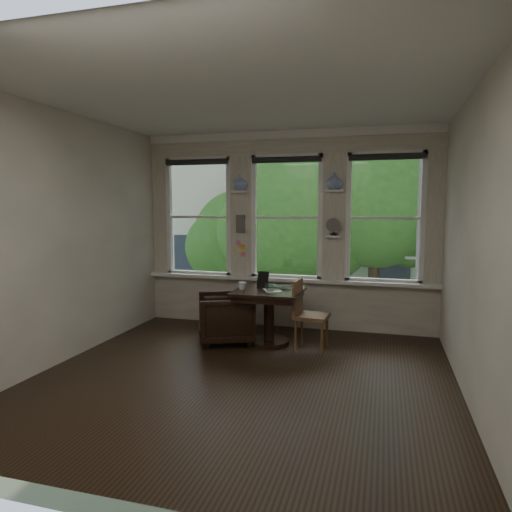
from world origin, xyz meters
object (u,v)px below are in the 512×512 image
(mug, at_px, (242,286))
(armchair_left, at_px, (226,318))
(laptop, at_px, (278,288))
(table, at_px, (269,317))
(side_chair_right, at_px, (312,316))

(mug, bearing_deg, armchair_left, 179.18)
(armchair_left, relative_size, laptop, 2.21)
(armchair_left, xyz_separation_m, laptop, (0.70, 0.16, 0.42))
(laptop, bearing_deg, table, -146.66)
(armchair_left, relative_size, mug, 6.71)
(side_chair_right, relative_size, laptop, 2.72)
(table, bearing_deg, side_chair_right, -11.56)
(table, xyz_separation_m, mug, (-0.35, -0.10, 0.43))
(table, bearing_deg, mug, -164.66)
(armchair_left, height_order, mug, mug)
(table, distance_m, side_chair_right, 0.62)
(table, height_order, mug, mug)
(mug, bearing_deg, laptop, 19.96)
(armchair_left, bearing_deg, table, 75.23)
(mug, bearing_deg, table, 15.34)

